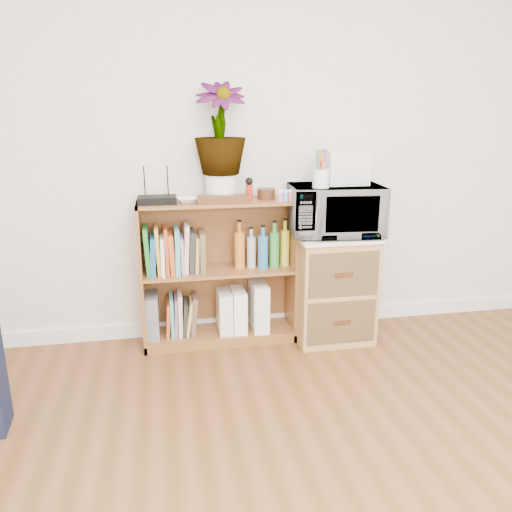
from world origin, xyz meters
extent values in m
cube|color=white|center=(0.00, 2.24, 0.05)|extent=(4.00, 0.02, 0.10)
cube|color=brown|center=(-0.35, 2.10, 0.47)|extent=(1.00, 0.30, 0.95)
cube|color=#9E7542|center=(0.40, 2.02, 0.35)|extent=(0.50, 0.45, 0.70)
imported|color=white|center=(0.40, 2.02, 0.88)|extent=(0.61, 0.44, 0.32)
cylinder|color=white|center=(0.27, 1.93, 1.10)|extent=(0.10, 0.10, 0.11)
cube|color=silver|center=(0.47, 2.06, 1.14)|extent=(0.26, 0.22, 0.21)
cube|color=black|center=(-0.72, 2.08, 0.97)|extent=(0.23, 0.16, 0.04)
imported|color=white|center=(-0.54, 2.07, 0.97)|extent=(0.13, 0.13, 0.03)
cylinder|color=white|center=(-0.32, 2.12, 1.03)|extent=(0.19, 0.19, 0.16)
imported|color=#356829|center=(-0.32, 2.12, 1.39)|extent=(0.31, 0.31, 0.56)
cube|color=#3C2410|center=(-0.33, 2.00, 0.97)|extent=(0.31, 0.08, 0.05)
cylinder|color=#9F2313|center=(-0.15, 2.06, 1.00)|extent=(0.04, 0.04, 0.10)
cylinder|color=#381A0F|center=(-0.03, 2.11, 0.98)|extent=(0.11, 0.11, 0.07)
cube|color=pink|center=(0.07, 2.01, 0.98)|extent=(0.12, 0.04, 0.06)
cube|color=slate|center=(-0.79, 2.10, 0.21)|extent=(0.09, 0.23, 0.28)
cube|color=white|center=(-0.32, 2.09, 0.21)|extent=(0.09, 0.22, 0.28)
cube|color=white|center=(-0.22, 2.09, 0.21)|extent=(0.09, 0.23, 0.28)
cube|color=white|center=(-0.08, 2.09, 0.23)|extent=(0.10, 0.26, 0.32)
cube|color=#20792B|center=(-0.80, 2.10, 0.65)|extent=(0.04, 0.20, 0.30)
cube|color=#17588C|center=(-0.76, 2.10, 0.62)|extent=(0.04, 0.20, 0.24)
cube|color=gold|center=(-0.73, 2.10, 0.65)|extent=(0.03, 0.20, 0.30)
cube|color=white|center=(-0.70, 2.10, 0.62)|extent=(0.02, 0.20, 0.24)
cube|color=#BC4620|center=(-0.68, 2.10, 0.65)|extent=(0.03, 0.20, 0.29)
cube|color=#CB5A23|center=(-0.65, 2.10, 0.63)|extent=(0.04, 0.20, 0.25)
cube|color=#46A9A0|center=(-0.61, 2.10, 0.64)|extent=(0.03, 0.20, 0.29)
cube|color=#A26FA6|center=(-0.58, 2.10, 0.62)|extent=(0.02, 0.20, 0.24)
cube|color=beige|center=(-0.55, 2.10, 0.65)|extent=(0.04, 0.20, 0.31)
cube|color=#262626|center=(-0.52, 2.10, 0.63)|extent=(0.05, 0.20, 0.27)
cube|color=#A7934D|center=(-0.49, 2.10, 0.62)|extent=(0.04, 0.20, 0.23)
cube|color=brown|center=(-0.46, 2.10, 0.63)|extent=(0.04, 0.20, 0.26)
cylinder|color=#C06D24|center=(-0.21, 2.10, 0.66)|extent=(0.07, 0.07, 0.31)
cylinder|color=#A8B0BF|center=(-0.13, 2.10, 0.63)|extent=(0.06, 0.06, 0.26)
cylinder|color=#2975C1|center=(-0.06, 2.10, 0.64)|extent=(0.07, 0.07, 0.28)
cylinder|color=green|center=(0.02, 2.10, 0.65)|extent=(0.06, 0.06, 0.30)
cylinder|color=gold|center=(0.10, 2.10, 0.65)|extent=(0.06, 0.06, 0.31)
cube|color=#BF4E21|center=(-0.69, 2.10, 0.18)|extent=(0.03, 0.19, 0.23)
cube|color=teal|center=(-0.66, 2.10, 0.20)|extent=(0.02, 0.19, 0.27)
cube|color=slate|center=(-0.64, 2.10, 0.20)|extent=(0.03, 0.19, 0.26)
cube|color=beige|center=(-0.61, 2.10, 0.21)|extent=(0.03, 0.19, 0.29)
cube|color=black|center=(-0.58, 2.10, 0.18)|extent=(0.05, 0.19, 0.23)
cube|color=tan|center=(-0.55, 2.10, 0.19)|extent=(0.06, 0.19, 0.23)
cube|color=brown|center=(-0.52, 2.10, 0.20)|extent=(0.06, 0.19, 0.26)
camera|label=1|loc=(-0.69, -0.99, 1.48)|focal=35.00mm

